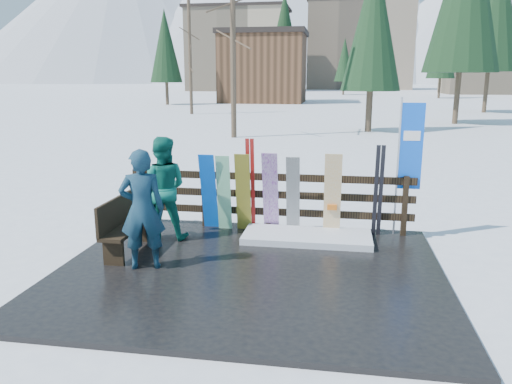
% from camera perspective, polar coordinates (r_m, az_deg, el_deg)
% --- Properties ---
extents(ground, '(700.00, 700.00, 0.00)m').
position_cam_1_polar(ground, '(7.97, -0.78, -9.36)').
color(ground, white).
rests_on(ground, ground).
extents(deck, '(6.00, 5.00, 0.08)m').
position_cam_1_polar(deck, '(7.95, -0.78, -9.09)').
color(deck, black).
rests_on(deck, ground).
extents(fence, '(5.60, 0.10, 1.15)m').
position_cam_1_polar(fence, '(9.81, 1.45, -0.52)').
color(fence, black).
rests_on(fence, deck).
extents(snow_patch, '(2.36, 1.00, 0.12)m').
position_cam_1_polar(snow_patch, '(9.33, 5.85, -5.13)').
color(snow_patch, white).
rests_on(snow_patch, deck).
extents(bench, '(0.41, 1.50, 0.97)m').
position_cam_1_polar(bench, '(8.80, -14.88, -3.51)').
color(bench, black).
rests_on(bench, deck).
extents(snowboard_0, '(0.30, 0.39, 1.52)m').
position_cam_1_polar(snowboard_0, '(9.80, -5.41, 0.03)').
color(snowboard_0, blue).
rests_on(snowboard_0, deck).
extents(snowboard_1, '(0.27, 0.24, 1.50)m').
position_cam_1_polar(snowboard_1, '(9.73, -3.70, -0.11)').
color(snowboard_1, silver).
rests_on(snowboard_1, deck).
extents(snowboard_2, '(0.29, 0.30, 1.54)m').
position_cam_1_polar(snowboard_2, '(9.65, -1.48, -0.06)').
color(snowboard_2, yellow).
rests_on(snowboard_2, deck).
extents(snowboard_3, '(0.30, 0.46, 1.59)m').
position_cam_1_polar(snowboard_3, '(9.56, 1.66, -0.05)').
color(snowboard_3, silver).
rests_on(snowboard_3, deck).
extents(snowboard_4, '(0.25, 0.36, 1.52)m').
position_cam_1_polar(snowboard_4, '(9.53, 4.25, -0.35)').
color(snowboard_4, black).
rests_on(snowboard_4, deck).
extents(snowboard_5, '(0.32, 0.23, 1.58)m').
position_cam_1_polar(snowboard_5, '(9.48, 8.73, -0.32)').
color(snowboard_5, silver).
rests_on(snowboard_5, deck).
extents(ski_pair_a, '(0.16, 0.22, 1.83)m').
position_cam_1_polar(ski_pair_a, '(9.66, -0.63, 0.82)').
color(ski_pair_a, '#9E1613').
rests_on(ski_pair_a, deck).
extents(ski_pair_b, '(0.17, 0.22, 1.75)m').
position_cam_1_polar(ski_pair_b, '(9.57, 13.80, 0.09)').
color(ski_pair_b, black).
rests_on(ski_pair_b, deck).
extents(rental_flag, '(0.45, 0.04, 2.60)m').
position_cam_1_polar(rental_flag, '(9.69, 16.97, 4.45)').
color(rental_flag, silver).
rests_on(rental_flag, deck).
extents(person_front, '(0.80, 0.64, 1.90)m').
position_cam_1_polar(person_front, '(7.92, -12.89, -1.96)').
color(person_front, '#1C4C5B').
rests_on(person_front, deck).
extents(person_back, '(1.03, 0.86, 1.91)m').
position_cam_1_polar(person_back, '(9.33, -10.66, 0.42)').
color(person_back, '#106957').
rests_on(person_back, deck).
extents(resort_buildings, '(73.00, 87.60, 22.60)m').
position_cam_1_polar(resort_buildings, '(122.85, 9.54, 15.95)').
color(resort_buildings, tan).
rests_on(resort_buildings, ground).
extents(trees, '(41.93, 68.83, 14.16)m').
position_cam_1_polar(trees, '(55.80, 13.68, 15.88)').
color(trees, '#382B1E').
rests_on(trees, ground).
extents(mountains, '(520.00, 260.00, 120.00)m').
position_cam_1_polar(mountains, '(339.17, 7.74, 20.84)').
color(mountains, white).
rests_on(mountains, ground).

